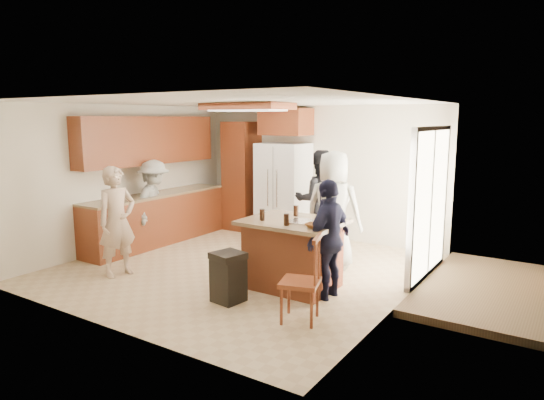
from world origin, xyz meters
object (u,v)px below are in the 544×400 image
Objects in this scene: person_behind_right at (333,210)px; refrigerator at (283,190)px; kitchen_island at (293,253)px; person_front_left at (117,222)px; person_behind_left at (319,200)px; spindle_chair at (302,282)px; person_side_right at (329,239)px; person_counter at (154,204)px; trash_bin at (228,277)px.

refrigerator reaches higher than person_behind_right.
person_front_left is at bearing -158.59° from kitchen_island.
refrigerator reaches higher than person_front_left.
spindle_chair is at bearing 81.18° from person_behind_left.
person_behind_left is 2.04m from kitchen_island.
person_front_left is at bearing -102.75° from refrigerator.
person_front_left is 1.05× the size of person_side_right.
person_behind_right reaches higher than person_counter.
person_behind_right is 3.26m from person_counter.
person_side_right is 1.35m from trash_bin.
kitchen_island is at bearing 65.32° from trash_bin.
person_side_right is 1.19× the size of kitchen_island.
person_side_right is 0.90m from spindle_chair.
spindle_chair reaches higher than kitchen_island.
person_behind_right is 1.18m from kitchen_island.
person_front_left is 3.08m from person_side_right.
kitchen_island is at bearing -59.17° from person_front_left.
person_behind_right is 1.18× the size of person_side_right.
trash_bin is (2.73, -1.38, -0.46)m from person_counter.
person_front_left reaches higher than trash_bin.
person_front_left is 1.03× the size of person_counter.
person_front_left is 2.04m from trash_bin.
person_behind_right is 1.00× the size of refrigerator.
refrigerator is at bearing -58.32° from person_behind_left.
person_counter reaches higher than trash_bin.
spindle_chair is at bearing -80.07° from person_front_left.
person_front_left is 3.42m from refrigerator.
refrigerator is at bearing -45.36° from person_behind_right.
trash_bin is (1.98, 0.05, -0.48)m from person_front_left.
refrigerator reaches higher than person_counter.
person_counter is 4.06m from spindle_chair.
refrigerator is at bearing -3.33° from person_front_left.
person_behind_left is 2.91m from person_counter.
person_front_left is 1.25× the size of kitchen_island.
spindle_chair is at bearing -1.22° from trash_bin.
refrigerator is at bearing 124.67° from spindle_chair.
person_counter is at bearing 153.18° from trash_bin.
person_behind_left is at bearing -80.52° from person_counter.
person_front_left reaches higher than kitchen_island.
person_behind_right reaches higher than person_front_left.
refrigerator reaches higher than spindle_chair.
person_front_left is 0.92× the size of person_behind_left.
kitchen_island is (-0.05, -1.10, -0.42)m from person_behind_right.
person_side_right is at bearing 39.81° from trash_bin.
kitchen_island is at bearing -92.54° from person_side_right.
person_side_right is (1.17, -1.98, -0.10)m from person_behind_left.
person_behind_left is 1.12× the size of person_counter.
person_behind_right is at bearing 87.15° from kitchen_island.
refrigerator is at bearing 124.28° from kitchen_island.
kitchen_island is 1.29× the size of spindle_chair.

